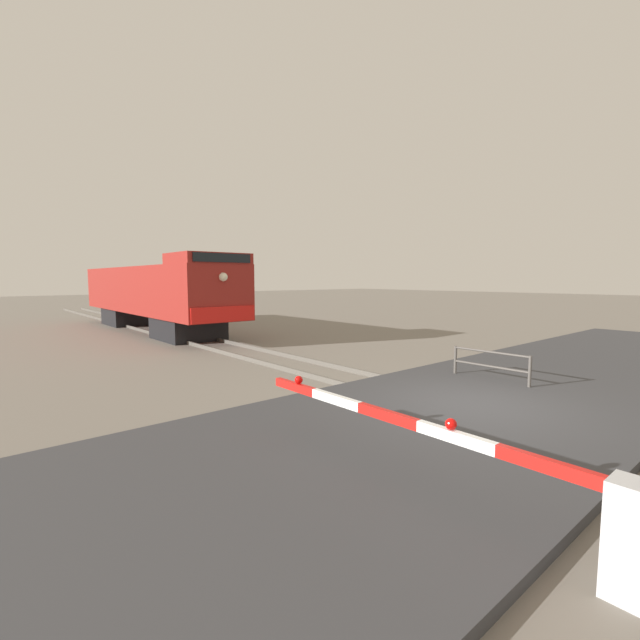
# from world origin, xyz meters

# --- Properties ---
(ground_plane) EXTENTS (160.00, 160.00, 0.00)m
(ground_plane) POSITION_xyz_m (0.00, 0.00, 0.00)
(ground_plane) COLOR slate
(rail_track_left) EXTENTS (0.08, 80.00, 0.15)m
(rail_track_left) POSITION_xyz_m (-0.72, 0.00, 0.07)
(rail_track_left) COLOR #59544C
(rail_track_left) RESTS_ON ground_plane
(rail_track_right) EXTENTS (0.08, 80.00, 0.15)m
(rail_track_right) POSITION_xyz_m (0.72, 0.00, 0.07)
(rail_track_right) COLOR #59544C
(rail_track_right) RESTS_ON ground_plane
(road_surface) EXTENTS (36.00, 6.31, 0.16)m
(road_surface) POSITION_xyz_m (0.00, 0.00, 0.08)
(road_surface) COLOR #38383A
(road_surface) RESTS_ON ground_plane
(locomotive) EXTENTS (3.00, 15.95, 3.92)m
(locomotive) POSITION_xyz_m (0.00, 18.83, 2.07)
(locomotive) COLOR black
(locomotive) RESTS_ON ground_plane
(crossing_gate) EXTENTS (0.36, 5.92, 1.20)m
(crossing_gate) POSITION_xyz_m (-3.98, -2.98, 0.75)
(crossing_gate) COLOR silver
(crossing_gate) RESTS_ON ground_plane
(guard_railing) EXTENTS (0.08, 2.16, 0.95)m
(guard_railing) POSITION_xyz_m (2.39, 0.89, 0.61)
(guard_railing) COLOR #4C4742
(guard_railing) RESTS_ON ground_plane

